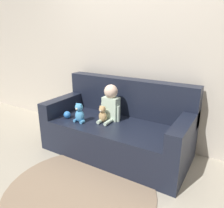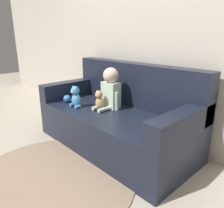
% 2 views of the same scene
% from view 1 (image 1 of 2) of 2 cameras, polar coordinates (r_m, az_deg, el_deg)
% --- Properties ---
extents(ground_plane, '(12.00, 12.00, 0.00)m').
position_cam_1_polar(ground_plane, '(2.90, 1.00, -12.45)').
color(ground_plane, '#B7AD99').
extents(wall_back, '(8.00, 0.05, 2.60)m').
position_cam_1_polar(wall_back, '(2.95, 6.31, 14.61)').
color(wall_back, beige).
rests_on(wall_back, ground_plane).
extents(couch, '(1.80, 0.85, 0.91)m').
position_cam_1_polar(couch, '(2.81, 1.68, -6.36)').
color(couch, black).
rests_on(couch, ground_plane).
extents(person_baby, '(0.27, 0.31, 0.45)m').
position_cam_1_polar(person_baby, '(2.73, -0.36, 0.26)').
color(person_baby, silver).
rests_on(person_baby, couch).
extents(teddy_bear_brown, '(0.10, 0.10, 0.21)m').
position_cam_1_polar(teddy_bear_brown, '(2.68, -2.47, -2.67)').
color(teddy_bear_brown, tan).
rests_on(teddy_bear_brown, couch).
extents(plush_toy_side, '(0.14, 0.11, 0.24)m').
position_cam_1_polar(plush_toy_side, '(2.71, -8.51, -2.43)').
color(plush_toy_side, '#4C9EDB').
rests_on(plush_toy_side, couch).
extents(toy_ball, '(0.09, 0.09, 0.09)m').
position_cam_1_polar(toy_ball, '(2.89, -11.64, -2.75)').
color(toy_ball, '#337FDB').
rests_on(toy_ball, couch).
extents(floor_rug, '(1.48, 1.48, 0.01)m').
position_cam_1_polar(floor_rug, '(2.32, -8.22, -21.61)').
color(floor_rug, gray).
rests_on(floor_rug, ground_plane).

